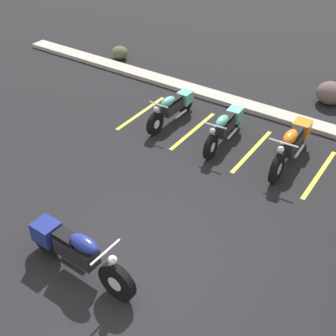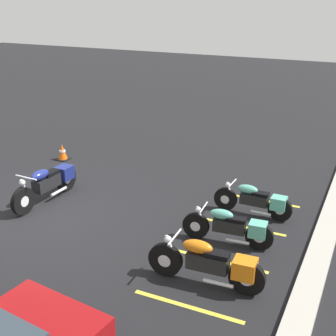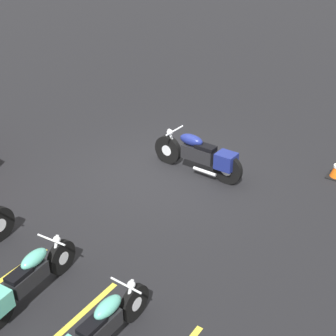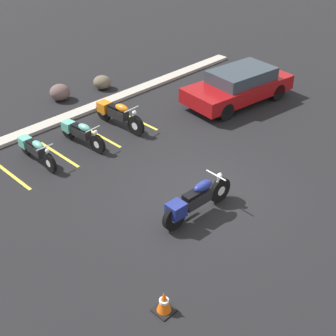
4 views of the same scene
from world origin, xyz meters
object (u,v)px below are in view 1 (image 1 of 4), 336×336
object	(u,v)px
parked_bike_1	(225,126)
parked_bike_2	(292,143)
parked_bike_0	(173,107)
landscape_rock_2	(120,53)
landscape_rock_0	(331,93)
motorcycle_navy_featured	(74,250)

from	to	relation	value
parked_bike_1	parked_bike_2	xyz separation A→B (m)	(1.64, 0.12, 0.06)
parked_bike_0	landscape_rock_2	bearing A→B (deg)	-121.72
landscape_rock_0	parked_bike_0	bearing A→B (deg)	-133.57
parked_bike_0	motorcycle_navy_featured	bearing A→B (deg)	16.34
parked_bike_2	parked_bike_1	bearing A→B (deg)	-88.33
landscape_rock_2	parked_bike_1	bearing A→B (deg)	-25.34
motorcycle_navy_featured	parked_bike_2	bearing A→B (deg)	73.26
parked_bike_1	landscape_rock_2	xyz separation A→B (m)	(-5.29, 2.51, -0.21)
parked_bike_2	parked_bike_0	bearing A→B (deg)	-92.50
parked_bike_1	parked_bike_2	size ratio (longest dim) A/B	0.88
parked_bike_0	landscape_rock_0	xyz separation A→B (m)	(3.08, 3.24, -0.10)
parked_bike_0	landscape_rock_2	size ratio (longest dim) A/B	3.56
motorcycle_navy_featured	parked_bike_0	world-z (taller)	motorcycle_navy_featured
parked_bike_1	landscape_rock_0	bearing A→B (deg)	151.62
parked_bike_0	parked_bike_1	distance (m)	1.59
parked_bike_1	landscape_rock_2	distance (m)	5.86
motorcycle_navy_featured	landscape_rock_0	size ratio (longest dim) A/B	3.06
landscape_rock_0	landscape_rock_2	xyz separation A→B (m)	(-6.79, -0.85, -0.10)
motorcycle_navy_featured	landscape_rock_2	world-z (taller)	motorcycle_navy_featured
parked_bike_0	parked_bike_1	size ratio (longest dim) A/B	0.97
motorcycle_navy_featured	landscape_rock_2	xyz separation A→B (m)	(-5.13, 7.61, -0.28)
parked_bike_0	parked_bike_2	world-z (taller)	parked_bike_2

